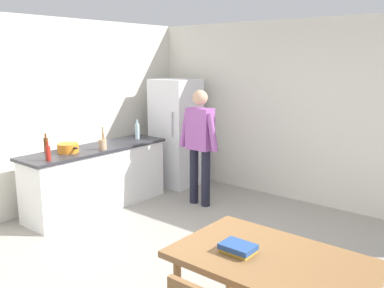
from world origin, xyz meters
The scene contains 13 objects.
ground_plane centered at (0.00, 0.00, 0.00)m, with size 14.00×14.00×0.00m, color #9E998E.
wall_back centered at (0.00, 3.00, 1.35)m, with size 6.40×0.12×2.70m, color silver.
wall_left centered at (-2.60, 0.20, 1.35)m, with size 0.12×5.60×2.70m, color silver.
kitchen_counter centered at (-2.00, 0.80, 0.45)m, with size 0.64×2.20×0.90m.
refrigerator centered at (-1.90, 2.40, 0.90)m, with size 0.70×0.67×1.80m.
person centered at (-0.95, 1.85, 0.98)m, with size 0.70×0.22×1.70m.
dining_table centered at (1.40, -0.30, 0.67)m, with size 1.40×0.90×0.75m.
cooking_pot centered at (-2.03, 0.36, 0.96)m, with size 0.40×0.28×0.12m.
utensil_jar centered at (-1.80, 0.76, 0.98)m, with size 0.11×0.11×0.32m.
bottle_sauce_red centered at (-1.82, -0.06, 1.00)m, with size 0.06×0.06×0.24m.
bottle_water_clear centered at (-2.00, 1.61, 1.03)m, with size 0.07×0.07×0.30m.
bottle_beer_brown centered at (-2.24, 0.17, 1.01)m, with size 0.06×0.06×0.26m.
book_stack centered at (1.17, -0.40, 0.78)m, with size 0.25×0.19×0.07m.
Camera 1 is at (2.67, -2.76, 2.14)m, focal length 38.64 mm.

